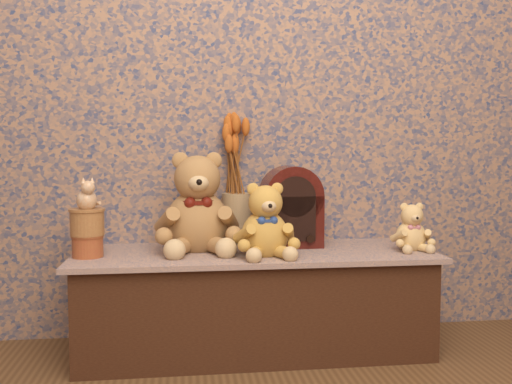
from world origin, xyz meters
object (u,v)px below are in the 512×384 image
teddy_small (411,225)px  cat_figurine (87,193)px  biscuit_tin_lower (88,246)px  ceramic_vase (237,218)px  cathedral_radio (291,206)px  teddy_large (197,198)px  teddy_medium (265,217)px

teddy_small → cat_figurine: size_ratio=1.67×
cat_figurine → biscuit_tin_lower: bearing=0.0°
cat_figurine → ceramic_vase: bearing=2.4°
cathedral_radio → biscuit_tin_lower: cathedral_radio is taller
teddy_large → ceramic_vase: bearing=37.4°
cathedral_radio → cat_figurine: 0.82m
teddy_large → biscuit_tin_lower: size_ratio=3.70×
teddy_medium → teddy_large: bearing=145.1°
teddy_small → teddy_medium: bearing=-175.5°
teddy_small → ceramic_vase: bearing=160.5°
teddy_small → ceramic_vase: 0.72m
cathedral_radio → biscuit_tin_lower: 0.83m
teddy_medium → ceramic_vase: (-0.08, 0.29, -0.04)m
cathedral_radio → ceramic_vase: bearing=155.5°
cathedral_radio → biscuit_tin_lower: (-0.80, -0.15, -0.13)m
teddy_medium → cathedral_radio: 0.24m
teddy_large → teddy_medium: size_ratio=1.41×
teddy_medium → ceramic_vase: 0.30m
ceramic_vase → cat_figurine: (-0.59, -0.24, 0.13)m
biscuit_tin_lower → cat_figurine: bearing=0.0°
ceramic_vase → biscuit_tin_lower: size_ratio=1.90×
teddy_small → ceramic_vase: size_ratio=0.94×
cathedral_radio → cat_figurine: (-0.80, -0.15, 0.07)m
teddy_medium → cat_figurine: (-0.67, 0.05, 0.09)m
teddy_medium → cathedral_radio: bearing=50.7°
teddy_medium → cat_figurine: cat_figurine is taller
cathedral_radio → cat_figurine: size_ratio=2.74×
cathedral_radio → teddy_small: bearing=-20.7°
biscuit_tin_lower → cat_figurine: size_ratio=0.93×
teddy_medium → biscuit_tin_lower: size_ratio=2.62×
teddy_small → biscuit_tin_lower: 1.27m
teddy_medium → teddy_small: bearing=-0.5°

